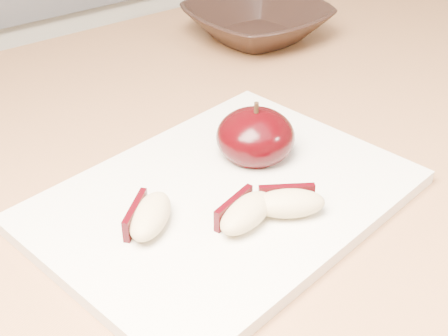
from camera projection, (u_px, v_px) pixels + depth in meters
cutting_board at (224, 199)px, 0.51m from camera, size 0.33×0.27×0.01m
apple_half at (255, 137)px, 0.55m from camera, size 0.08×0.08×0.06m
apple_wedge_a at (149, 216)px, 0.47m from camera, size 0.06×0.06×0.02m
apple_wedge_b at (245, 212)px, 0.47m from camera, size 0.06×0.04×0.02m
apple_wedge_c at (289, 202)px, 0.48m from camera, size 0.06×0.05×0.02m
bowl at (257, 22)px, 0.80m from camera, size 0.18×0.18×0.04m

